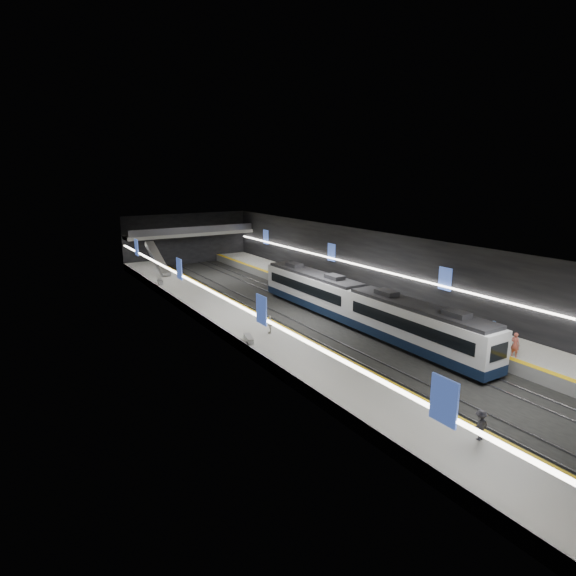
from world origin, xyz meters
TOP-DOWN VIEW (x-y plane):
  - ground at (0.00, 0.00)m, footprint 70.00×70.00m
  - ceiling at (0.00, 0.00)m, footprint 20.00×70.00m
  - wall_left at (-10.00, 0.00)m, footprint 0.04×70.00m
  - wall_right at (10.00, 0.00)m, footprint 0.04×70.00m
  - wall_back at (0.00, 35.00)m, footprint 20.00×0.04m
  - platform_left at (-7.50, 0.00)m, footprint 5.00×70.00m
  - tile_surface_left at (-7.50, 0.00)m, footprint 5.00×70.00m
  - tactile_strip_left at (-5.30, 0.00)m, footprint 0.60×70.00m
  - platform_right at (7.50, 0.00)m, footprint 5.00×70.00m
  - tile_surface_right at (7.50, 0.00)m, footprint 5.00×70.00m
  - tactile_strip_right at (5.30, 0.00)m, footprint 0.60×70.00m
  - rails at (-0.00, 0.00)m, footprint 6.52×70.00m
  - train at (2.50, -4.24)m, footprint 2.69×30.04m
  - ad_posters at (-0.00, 1.00)m, footprint 19.94×53.50m
  - cove_light_left at (-9.80, 0.00)m, footprint 0.25×68.60m
  - cove_light_right at (9.80, 0.00)m, footprint 0.25×68.60m
  - mezzanine_bridge at (0.00, 32.93)m, footprint 20.00×3.00m
  - escalator at (-7.50, 26.00)m, footprint 1.20×7.50m
  - bench_left_near at (-9.50, -4.96)m, footprint 1.00×1.88m
  - bench_left_far at (-9.32, 19.25)m, footprint 0.84×1.94m
  - bench_right_near at (9.42, -2.97)m, footprint 0.83×1.85m
  - bench_right_far at (9.50, 11.78)m, footprint 1.12×1.79m
  - passenger_right_a at (5.84, -18.29)m, footprint 0.48×0.70m
  - passenger_right_b at (7.76, -15.08)m, footprint 0.93×0.98m
  - passenger_left_a at (-7.03, -4.09)m, footprint 0.72×0.98m
  - passenger_left_b at (-6.11, -24.32)m, footprint 1.10×0.69m

SIDE VIEW (x-z plane):
  - ground at x=0.00m, z-range 0.00..0.00m
  - rails at x=0.00m, z-range 0.00..0.12m
  - platform_left at x=-7.50m, z-range 0.00..1.00m
  - platform_right at x=7.50m, z-range 0.00..1.00m
  - tile_surface_left at x=-7.50m, z-range 1.00..1.02m
  - tile_surface_right at x=7.50m, z-range 1.00..1.02m
  - tactile_strip_left at x=-5.30m, z-range 1.01..1.03m
  - tactile_strip_right at x=5.30m, z-range 1.01..1.03m
  - bench_right_far at x=9.50m, z-range 1.00..1.42m
  - bench_right_near at x=9.42m, z-range 1.00..1.44m
  - bench_left_near at x=-9.50m, z-range 1.00..1.44m
  - bench_left_far at x=-9.32m, z-range 1.00..1.46m
  - passenger_left_a at x=-7.03m, z-range 1.00..2.54m
  - passenger_right_b at x=7.76m, z-range 1.00..2.60m
  - passenger_left_b at x=-6.11m, z-range 1.00..2.63m
  - passenger_right_a at x=5.84m, z-range 1.00..2.87m
  - train at x=2.50m, z-range 0.40..4.00m
  - escalator at x=-7.50m, z-range 0.94..4.86m
  - cove_light_left at x=-9.80m, z-range 3.74..3.86m
  - cove_light_right at x=9.80m, z-range 3.74..3.86m
  - wall_left at x=-10.00m, z-range 0.00..8.00m
  - wall_right at x=10.00m, z-range 0.00..8.00m
  - wall_back at x=0.00m, z-range 0.00..8.00m
  - ad_posters at x=0.00m, z-range 3.40..5.60m
  - mezzanine_bridge at x=0.00m, z-range 4.29..5.79m
  - ceiling at x=0.00m, z-range 7.98..8.02m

